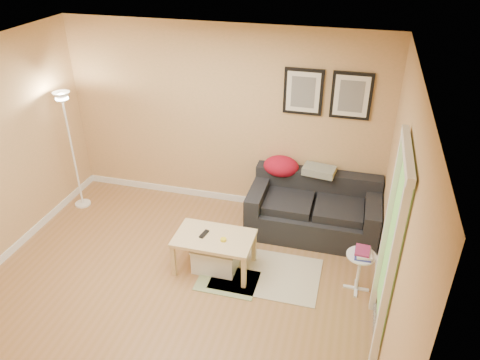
% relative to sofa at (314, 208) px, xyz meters
% --- Properties ---
extents(floor, '(4.50, 4.50, 0.00)m').
position_rel_sofa_xyz_m(floor, '(-1.38, -1.53, -0.38)').
color(floor, '#9C6C43').
rests_on(floor, ground).
extents(ceiling, '(4.50, 4.50, 0.00)m').
position_rel_sofa_xyz_m(ceiling, '(-1.38, -1.53, 2.23)').
color(ceiling, white).
rests_on(ceiling, wall_back).
extents(wall_back, '(4.50, 0.00, 4.50)m').
position_rel_sofa_xyz_m(wall_back, '(-1.38, 0.47, 0.92)').
color(wall_back, tan).
rests_on(wall_back, ground).
extents(wall_front, '(4.50, 0.00, 4.50)m').
position_rel_sofa_xyz_m(wall_front, '(-1.38, -3.53, 0.92)').
color(wall_front, tan).
rests_on(wall_front, ground).
extents(wall_right, '(0.00, 4.00, 4.00)m').
position_rel_sofa_xyz_m(wall_right, '(0.87, -1.53, 0.92)').
color(wall_right, tan).
rests_on(wall_right, ground).
extents(baseboard_back, '(4.50, 0.02, 0.10)m').
position_rel_sofa_xyz_m(baseboard_back, '(-1.38, 0.46, -0.33)').
color(baseboard_back, white).
rests_on(baseboard_back, ground).
extents(baseboard_left, '(0.02, 4.00, 0.10)m').
position_rel_sofa_xyz_m(baseboard_left, '(-3.62, -1.53, -0.33)').
color(baseboard_left, white).
rests_on(baseboard_left, ground).
extents(baseboard_right, '(0.02, 4.00, 0.10)m').
position_rel_sofa_xyz_m(baseboard_right, '(0.86, -1.53, -0.33)').
color(baseboard_right, white).
rests_on(baseboard_right, ground).
extents(sofa, '(1.70, 0.90, 0.75)m').
position_rel_sofa_xyz_m(sofa, '(0.00, 0.00, 0.00)').
color(sofa, black).
rests_on(sofa, ground).
extents(red_throw, '(0.48, 0.36, 0.28)m').
position_rel_sofa_xyz_m(red_throw, '(-0.51, 0.31, 0.40)').
color(red_throw, '#AD0F34').
rests_on(red_throw, sofa).
extents(plaid_throw, '(0.45, 0.32, 0.10)m').
position_rel_sofa_xyz_m(plaid_throw, '(0.00, 0.30, 0.41)').
color(plaid_throw, tan).
rests_on(plaid_throw, sofa).
extents(framed_print_left, '(0.50, 0.04, 0.60)m').
position_rel_sofa_xyz_m(framed_print_left, '(-0.30, 0.45, 1.43)').
color(framed_print_left, black).
rests_on(framed_print_left, wall_back).
extents(framed_print_right, '(0.50, 0.04, 0.60)m').
position_rel_sofa_xyz_m(framed_print_right, '(0.30, 0.45, 1.43)').
color(framed_print_right, black).
rests_on(framed_print_right, wall_back).
extents(area_rug, '(1.25, 0.85, 0.01)m').
position_rel_sofa_xyz_m(area_rug, '(-0.40, -1.02, -0.37)').
color(area_rug, beige).
rests_on(area_rug, ground).
extents(green_runner, '(0.70, 0.50, 0.01)m').
position_rel_sofa_xyz_m(green_runner, '(-0.83, -1.27, -0.37)').
color(green_runner, '#668C4C').
rests_on(green_runner, ground).
extents(coffee_table, '(1.07, 0.87, 0.46)m').
position_rel_sofa_xyz_m(coffee_table, '(-1.04, -1.07, -0.14)').
color(coffee_table, '#E0C489').
rests_on(coffee_table, ground).
extents(remote_control, '(0.08, 0.17, 0.02)m').
position_rel_sofa_xyz_m(remote_control, '(-1.17, -1.06, 0.10)').
color(remote_control, black).
rests_on(remote_control, coffee_table).
extents(tape_roll, '(0.07, 0.07, 0.03)m').
position_rel_sofa_xyz_m(tape_roll, '(-0.91, -1.11, 0.10)').
color(tape_roll, yellow).
rests_on(tape_roll, coffee_table).
extents(storage_bin, '(0.53, 0.39, 0.33)m').
position_rel_sofa_xyz_m(storage_bin, '(-1.03, -1.07, -0.21)').
color(storage_bin, white).
rests_on(storage_bin, ground).
extents(side_table, '(0.33, 0.33, 0.50)m').
position_rel_sofa_xyz_m(side_table, '(0.64, -1.00, -0.12)').
color(side_table, white).
rests_on(side_table, ground).
extents(book_stack, '(0.20, 0.25, 0.07)m').
position_rel_sofa_xyz_m(book_stack, '(0.65, -1.01, 0.16)').
color(book_stack, '#313594').
rests_on(book_stack, side_table).
extents(floor_lamp, '(0.23, 0.23, 1.75)m').
position_rel_sofa_xyz_m(floor_lamp, '(-3.38, -0.22, 0.45)').
color(floor_lamp, white).
rests_on(floor_lamp, ground).
extents(doorway, '(0.12, 1.01, 2.13)m').
position_rel_sofa_xyz_m(doorway, '(0.82, -1.68, 0.65)').
color(doorway, white).
rests_on(doorway, ground).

